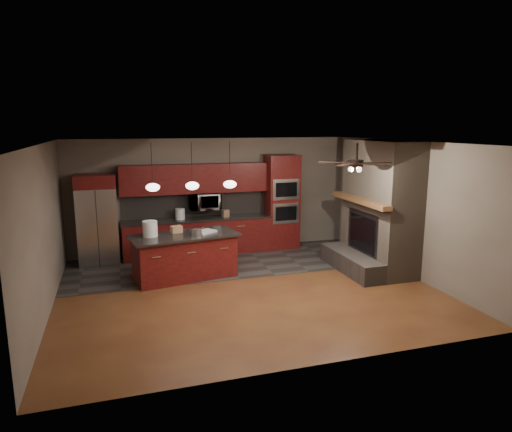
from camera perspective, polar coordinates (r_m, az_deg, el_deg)
name	(u,v)px	position (r m, az deg, el deg)	size (l,w,h in m)	color
ground	(247,289)	(8.92, -1.08, -9.13)	(7.00, 7.00, 0.00)	brown
ceiling	(247,143)	(8.37, -1.16, 9.14)	(7.00, 6.00, 0.02)	white
back_wall	(214,195)	(11.40, -5.32, 2.62)	(7.00, 0.02, 2.80)	gray
right_wall	(407,208)	(10.07, 18.39, 0.92)	(0.02, 6.00, 2.80)	gray
left_wall	(43,231)	(8.30, -25.03, -1.71)	(0.02, 6.00, 2.80)	gray
slate_tile_patch	(226,263)	(10.57, -3.82, -5.82)	(7.00, 2.40, 0.01)	#363330
fireplace_column	(377,211)	(10.15, 14.93, 0.61)	(1.30, 2.10, 2.80)	brown
back_cabinetry	(197,218)	(11.16, -7.39, -0.26)	(3.59, 0.64, 2.20)	maroon
oven_tower	(282,202)	(11.61, 3.25, 1.77)	(0.80, 0.63, 2.38)	maroon
microwave	(205,201)	(11.12, -6.43, 1.85)	(0.73, 0.41, 0.50)	silver
refrigerator	(98,220)	(10.86, -19.19, -0.43)	(0.87, 0.75, 2.04)	silver
kitchen_island	(185,256)	(9.53, -8.88, -4.97)	(2.29, 1.32, 0.92)	maroon
white_bucket	(150,229)	(9.35, -13.11, -1.57)	(0.29, 0.29, 0.32)	white
paint_can	(197,233)	(9.26, -7.42, -2.06)	(0.21, 0.21, 0.14)	#BBBAC0
paint_tray	(205,232)	(9.52, -6.37, -1.97)	(0.42, 0.29, 0.04)	silver
cardboard_box	(176,229)	(9.60, -9.93, -1.65)	(0.22, 0.16, 0.14)	#A67E56
counter_bucket	(180,214)	(11.03, -9.48, 0.25)	(0.22, 0.22, 0.26)	silver
counter_box	(225,213)	(11.18, -3.84, 0.33)	(0.16, 0.12, 0.18)	#8B6447
pendant_left	(153,187)	(8.83, -12.78, 3.54)	(0.26, 0.26, 0.92)	black
pendant_center	(192,186)	(8.92, -7.97, 3.79)	(0.26, 0.26, 0.92)	black
pendant_right	(230,184)	(9.07, -3.28, 4.00)	(0.26, 0.26, 0.92)	black
ceiling_fan	(357,163)	(8.35, 12.46, 6.52)	(1.27, 1.33, 0.41)	black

